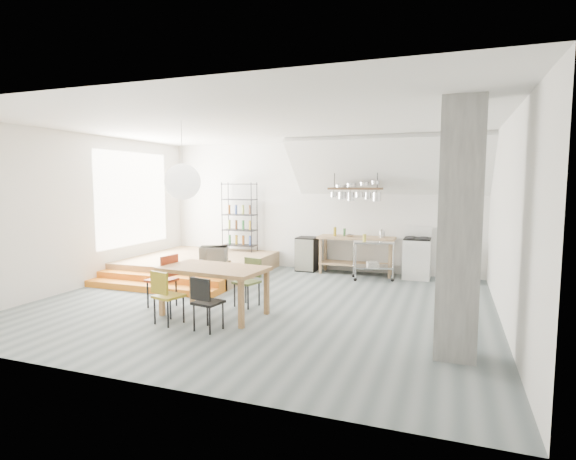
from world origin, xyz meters
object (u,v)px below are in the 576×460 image
at_px(stove, 417,258).
at_px(rolling_cart, 373,255).
at_px(mini_fridge, 307,254).
at_px(dining_table, 214,272).

relative_size(stove, rolling_cart, 1.19).
relative_size(stove, mini_fridge, 1.40).
xyz_separation_m(stove, rolling_cart, (-0.93, -0.46, 0.09)).
bearing_deg(stove, dining_table, -125.52).
height_order(dining_table, mini_fridge, mini_fridge).
bearing_deg(rolling_cart, dining_table, -135.78).
bearing_deg(dining_table, mini_fridge, 91.48).
distance_m(stove, dining_table, 5.05).
bearing_deg(mini_fridge, dining_table, -93.99).
height_order(rolling_cart, mini_fridge, rolling_cart).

